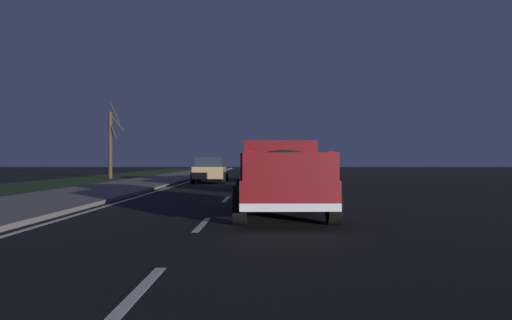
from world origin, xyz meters
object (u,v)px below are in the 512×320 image
(sedan_tan, at_px, (210,170))
(sedan_blue, at_px, (274,170))
(sedan_black, at_px, (272,174))
(pickup_truck, at_px, (281,176))
(bare_tree_far, at_px, (111,143))

(sedan_tan, distance_m, sedan_blue, 3.92)
(sedan_tan, xyz_separation_m, sedan_black, (-9.10, -3.62, 0.00))
(sedan_black, height_order, sedan_blue, same)
(pickup_truck, relative_size, sedan_blue, 1.24)
(pickup_truck, bearing_deg, sedan_blue, -0.64)
(sedan_black, bearing_deg, sedan_blue, -1.87)
(sedan_blue, bearing_deg, bare_tree_far, 61.52)
(pickup_truck, height_order, sedan_black, pickup_truck)
(pickup_truck, xyz_separation_m, sedan_blue, (18.73, -0.21, -0.20))
(sedan_blue, relative_size, bare_tree_far, 0.78)
(pickup_truck, xyz_separation_m, sedan_black, (9.64, 0.09, -0.20))
(bare_tree_far, bearing_deg, pickup_truck, -155.00)
(pickup_truck, relative_size, bare_tree_far, 0.97)
(pickup_truck, distance_m, sedan_black, 9.64)
(pickup_truck, height_order, sedan_blue, pickup_truck)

